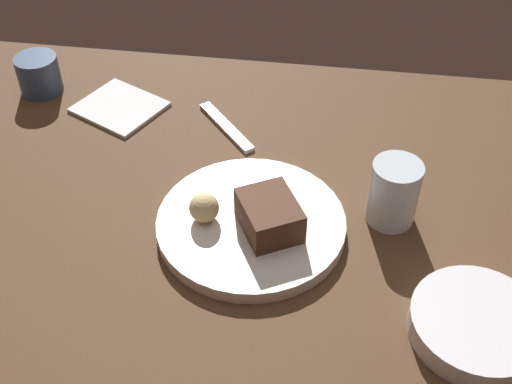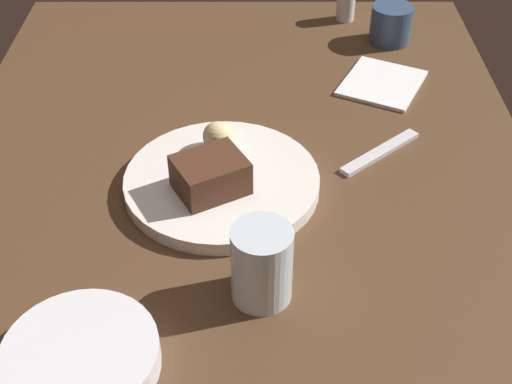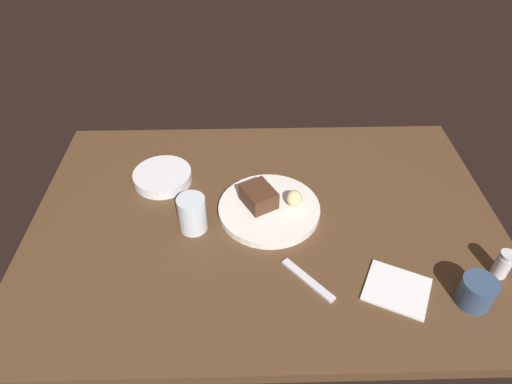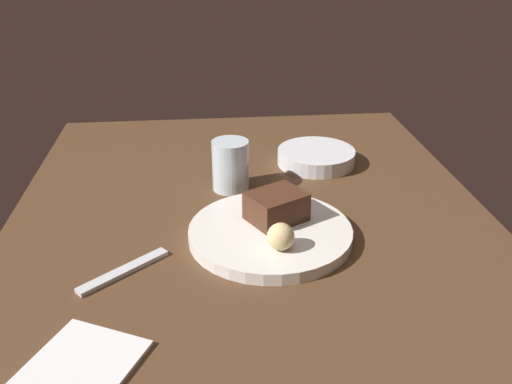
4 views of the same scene
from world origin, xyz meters
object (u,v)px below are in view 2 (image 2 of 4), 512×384
Objects in this scene: bread_roll at (218,136)px; folded_napkin at (382,83)px; chocolate_cake_slice at (210,175)px; coffee_cup at (391,24)px; dessert_plate at (222,182)px; salt_shaker at (346,2)px; dessert_spoon at (380,152)px; side_bowl at (81,358)px; water_glass at (262,264)px.

folded_napkin is at bearing -51.98° from bread_roll.
chocolate_cake_slice is 2.09× the size of bread_roll.
folded_napkin is at bearing 167.51° from coffee_cup.
bread_roll reaches higher than folded_napkin.
bread_roll is (6.38, 0.75, 3.08)cm from dessert_plate.
bread_roll reaches higher than dessert_plate.
salt_shaker is 24.66cm from folded_napkin.
folded_napkin is (26.91, -25.51, -0.69)cm from dessert_plate.
dessert_spoon is at bearing 169.59° from coffee_cup.
dessert_plate is 1.63× the size of side_bowl.
chocolate_cake_slice reaches higher than folded_napkin.
side_bowl is at bearing 118.61° from water_glass.
dessert_plate is 37.09cm from folded_napkin.
dessert_spoon is at bearing -66.60° from chocolate_cake_slice.
coffee_cup reaches higher than side_bowl.
dessert_spoon is (7.63, -22.55, -0.64)cm from dessert_plate.
coffee_cup is 15.99cm from folded_napkin.
chocolate_cake_slice is at bearing 146.09° from coffee_cup.
bread_roll is 0.43× the size of water_glass.
chocolate_cake_slice is at bearing -24.35° from side_bowl.
side_bowl is at bearing 160.57° from bread_roll.
dessert_plate is at bearing -173.31° from bread_roll.
water_glass is 32.26cm from dessert_spoon.
salt_shaker is at bearing -23.55° from side_bowl.
chocolate_cake_slice is 17.76cm from water_glass.
salt_shaker is 87.74cm from side_bowl.
chocolate_cake_slice is 26.29cm from dessert_spoon.
chocolate_cake_slice is at bearing 176.57° from bread_roll.
bread_roll is at bearing -37.45° from dessert_spoon.
coffee_cup is 0.55× the size of folded_napkin.
salt_shaker reaches higher than dessert_plate.
side_bowl is at bearing 5.34° from dessert_spoon.
water_glass is 0.64× the size of dessert_spoon.
bread_roll is 0.26× the size of side_bowl.
coffee_cup is at bearing -30.56° from side_bowl.
coffee_cup is (-8.84, -7.20, -0.08)cm from salt_shaker.
coffee_cup is (35.85, -29.65, -0.71)cm from bread_roll.
salt_shaker is 72.20cm from water_glass.
folded_napkin is (20.53, -26.26, -3.77)cm from bread_roll.
bread_roll is 0.60× the size of salt_shaker.
dessert_plate is at bearing -21.82° from dessert_spoon.
salt_shaker is 11.40cm from coffee_cup.
coffee_cup reaches higher than folded_napkin.
salt_shaker is at bearing -13.20° from water_glass.
salt_shaker is (44.69, -22.45, -0.63)cm from bread_roll.
salt_shaker is at bearing 8.96° from folded_napkin.
dessert_spoon is 19.51cm from folded_napkin.
coffee_cup is 0.49× the size of dessert_spoon.
side_bowl is at bearing 155.65° from chocolate_cake_slice.
dessert_plate is at bearing 145.61° from coffee_cup.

